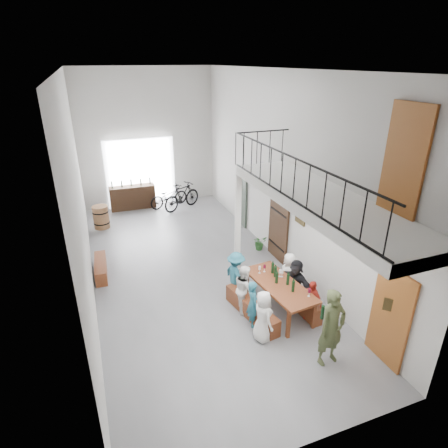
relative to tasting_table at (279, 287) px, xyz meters
name	(u,v)px	position (x,y,z in m)	size (l,w,h in m)	color
floor	(191,269)	(-1.45, 2.71, -0.71)	(12.00, 12.00, 0.00)	slate
room_walls	(186,150)	(-1.45, 2.71, 2.85)	(12.00, 12.00, 12.00)	silver
gateway_portal	(141,173)	(-1.85, 8.65, 0.69)	(2.80, 0.08, 2.80)	white
right_wall_decor	(309,226)	(1.25, 0.84, 1.04)	(0.07, 8.28, 5.07)	brown
balcony	(317,201)	(0.53, -0.42, 2.26)	(1.52, 5.62, 4.00)	white
tasting_table	(279,287)	(0.00, 0.00, 0.00)	(1.09, 2.17, 0.79)	brown
bench_inner	(251,309)	(-0.71, 0.02, -0.49)	(0.30, 1.86, 0.43)	brown
bench_wall	(295,297)	(0.52, 0.08, -0.49)	(0.25, 1.90, 0.44)	brown
tableware	(280,275)	(0.08, 0.13, 0.23)	(0.68, 1.39, 0.35)	black
side_bench	(101,268)	(-3.95, 3.34, -0.50)	(0.32, 1.44, 0.41)	brown
oak_barrel	(101,217)	(-3.69, 6.75, -0.28)	(0.57, 0.57, 0.84)	brown
serving_counter	(133,197)	(-2.31, 8.36, -0.22)	(1.82, 0.51, 0.96)	#392215
counter_bottles	(131,183)	(-2.31, 8.36, 0.40)	(1.58, 0.13, 0.28)	black
guest_left_a	(263,316)	(-0.81, -0.77, -0.10)	(0.59, 0.39, 1.22)	white
guest_left_b	(253,304)	(-0.81, -0.24, -0.12)	(0.42, 0.28, 1.16)	#236477
guest_left_c	(245,288)	(-0.76, 0.34, -0.09)	(0.60, 0.47, 1.23)	white
guest_left_d	(236,275)	(-0.73, 0.97, -0.07)	(0.82, 0.47, 1.27)	#236477
guest_right_a	(311,301)	(0.56, -0.55, -0.18)	(0.62, 0.26, 1.05)	#AE291D
guest_right_b	(295,282)	(0.55, 0.18, -0.10)	(1.13, 0.36, 1.22)	black
guest_right_c	(289,274)	(0.61, 0.61, -0.12)	(0.57, 0.37, 1.17)	white
host_standing	(332,328)	(0.16, -1.84, 0.14)	(0.61, 0.40, 1.68)	#444E2C
potted_plant	(260,243)	(1.00, 3.13, -0.47)	(0.43, 0.37, 0.48)	#1F4F1F
bicycle_near	(169,196)	(-0.88, 8.01, -0.25)	(0.60, 1.73, 0.91)	black
bicycle_far	(182,196)	(-0.43, 7.55, -0.15)	(0.53, 1.86, 1.12)	black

